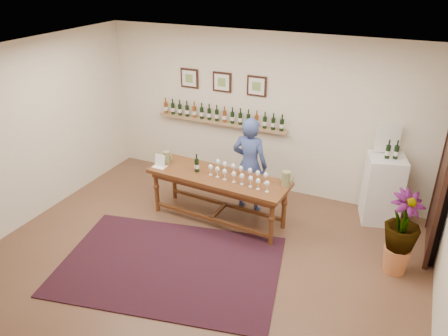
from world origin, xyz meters
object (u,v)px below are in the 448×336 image
at_px(display_pedestal, 382,189).
at_px(potted_plant, 401,233).
at_px(person, 250,165).
at_px(tasting_table, 218,182).

relative_size(display_pedestal, potted_plant, 1.06).
xyz_separation_m(display_pedestal, potted_plant, (0.37, -1.27, 0.05)).
bearing_deg(person, tasting_table, 58.31).
distance_m(potted_plant, person, 2.52).
distance_m(display_pedestal, person, 2.13).
distance_m(tasting_table, person, 0.63).
relative_size(display_pedestal, person, 0.68).
height_order(display_pedestal, person, person).
relative_size(potted_plant, person, 0.64).
bearing_deg(potted_plant, tasting_table, 176.08).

